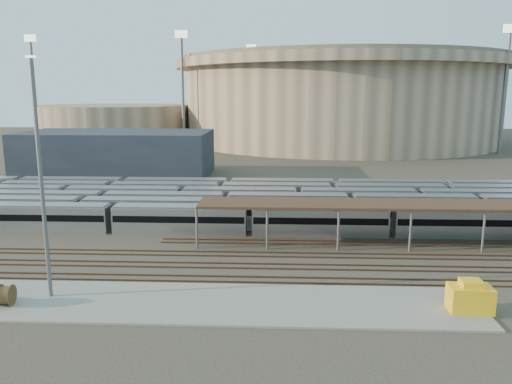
{
  "coord_description": "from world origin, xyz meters",
  "views": [
    {
      "loc": [
        1.86,
        -56.91,
        18.82
      ],
      "look_at": [
        -1.26,
        12.0,
        4.95
      ],
      "focal_mm": 35.0,
      "sensor_mm": 36.0,
      "label": 1
    }
  ],
  "objects": [
    {
      "name": "cable_reel_west",
      "position": [
        -22.19,
        -16.4,
        1.15
      ],
      "size": [
        1.19,
        1.97,
        1.89
      ],
      "primitive_type": "cylinder",
      "rotation": [
        0.0,
        1.57,
        0.08
      ],
      "color": "brown",
      "rests_on": "apron"
    },
    {
      "name": "subway_trains",
      "position": [
        -4.24,
        18.5,
        1.8
      ],
      "size": [
        124.94,
        23.9,
        3.6
      ],
      "color": "#ACADB1",
      "rests_on": "ground"
    },
    {
      "name": "service_building",
      "position": [
        -35.0,
        55.0,
        5.0
      ],
      "size": [
        42.0,
        20.0,
        10.0
      ],
      "primitive_type": "cube",
      "color": "#1E232D",
      "rests_on": "ground"
    },
    {
      "name": "secondary_arena",
      "position": [
        -60.0,
        130.0,
        7.0
      ],
      "size": [
        56.0,
        56.0,
        14.0
      ],
      "primitive_type": "cylinder",
      "color": "tan",
      "rests_on": "ground"
    },
    {
      "name": "ground",
      "position": [
        0.0,
        0.0,
        0.0
      ],
      "size": [
        420.0,
        420.0,
        0.0
      ],
      "primitive_type": "plane",
      "color": "#383026",
      "rests_on": "ground"
    },
    {
      "name": "yard_light_pole",
      "position": [
        -19.18,
        -14.27,
        11.11
      ],
      "size": [
        0.82,
        0.36,
        21.65
      ],
      "color": "slate",
      "rests_on": "apron"
    },
    {
      "name": "floodlight_1",
      "position": [
        -85.0,
        120.0,
        20.65
      ],
      "size": [
        4.0,
        1.0,
        38.4
      ],
      "color": "slate",
      "rests_on": "ground"
    },
    {
      "name": "inspection_shed",
      "position": [
        22.0,
        4.0,
        4.98
      ],
      "size": [
        60.3,
        6.0,
        5.3
      ],
      "color": "slate",
      "rests_on": "ground"
    },
    {
      "name": "empty_tracks",
      "position": [
        0.0,
        -5.0,
        0.09
      ],
      "size": [
        170.0,
        9.62,
        0.18
      ],
      "color": "#4C3323",
      "rests_on": "ground"
    },
    {
      "name": "floodlight_2",
      "position": [
        70.0,
        100.0,
        20.65
      ],
      "size": [
        4.0,
        1.0,
        38.4
      ],
      "color": "slate",
      "rests_on": "ground"
    },
    {
      "name": "yellow_equipment",
      "position": [
        18.5,
        -15.77,
        1.32
      ],
      "size": [
        3.63,
        2.32,
        2.24
      ],
      "primitive_type": "cube",
      "rotation": [
        0.0,
        0.0,
        -0.02
      ],
      "color": "gold",
      "rests_on": "apron"
    },
    {
      "name": "floodlight_0",
      "position": [
        -30.0,
        110.0,
        20.65
      ],
      "size": [
        4.0,
        1.0,
        38.4
      ],
      "color": "slate",
      "rests_on": "ground"
    },
    {
      "name": "stadium",
      "position": [
        25.0,
        140.0,
        16.47
      ],
      "size": [
        124.0,
        124.0,
        32.5
      ],
      "color": "tan",
      "rests_on": "ground"
    },
    {
      "name": "apron",
      "position": [
        -5.0,
        -15.0,
        0.1
      ],
      "size": [
        50.0,
        9.0,
        0.2
      ],
      "primitive_type": "cube",
      "color": "gray",
      "rests_on": "ground"
    },
    {
      "name": "floodlight_3",
      "position": [
        -10.0,
        160.0,
        20.65
      ],
      "size": [
        4.0,
        1.0,
        38.4
      ],
      "color": "slate",
      "rests_on": "ground"
    }
  ]
}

